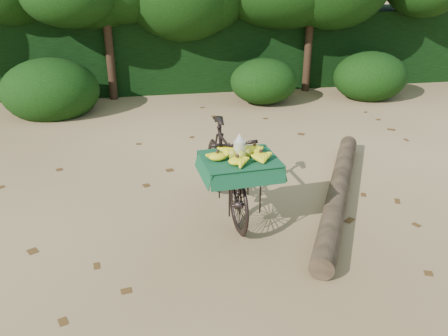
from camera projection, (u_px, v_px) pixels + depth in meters
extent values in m
plane|color=tan|center=(236.00, 196.00, 6.50)|extent=(80.00, 80.00, 0.00)
imported|color=black|center=(226.00, 169.00, 5.92)|extent=(0.69, 1.95, 1.15)
cube|color=black|center=(240.00, 160.00, 5.24)|extent=(0.45, 0.54, 0.03)
cube|color=#144E2B|center=(240.00, 158.00, 5.24)|extent=(0.88, 0.76, 0.01)
ellipsoid|color=olive|center=(247.00, 153.00, 5.23)|extent=(0.11, 0.09, 0.12)
ellipsoid|color=olive|center=(238.00, 151.00, 5.27)|extent=(0.11, 0.09, 0.12)
ellipsoid|color=olive|center=(233.00, 154.00, 5.19)|extent=(0.11, 0.09, 0.12)
ellipsoid|color=olive|center=(241.00, 156.00, 5.15)|extent=(0.11, 0.09, 0.12)
cylinder|color=#EAE5C6|center=(239.00, 149.00, 5.20)|extent=(0.13, 0.13, 0.17)
cylinder|color=brown|center=(338.00, 191.00, 6.35)|extent=(1.96, 3.40, 0.27)
cube|color=black|center=(186.00, 49.00, 11.79)|extent=(26.00, 1.80, 1.80)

